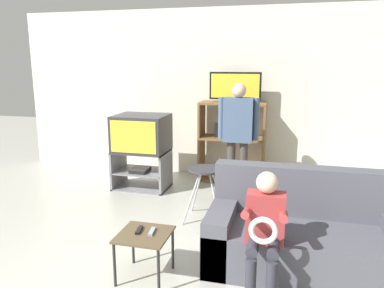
% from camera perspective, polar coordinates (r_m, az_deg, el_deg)
% --- Properties ---
extents(wall_back, '(6.40, 0.06, 2.60)m').
position_cam_1_polar(wall_back, '(5.94, 2.91, 7.62)').
color(wall_back, silver).
rests_on(wall_back, ground_plane).
extents(tv_stand, '(0.77, 0.54, 0.55)m').
position_cam_1_polar(tv_stand, '(5.46, -7.67, -3.86)').
color(tv_stand, slate).
rests_on(tv_stand, ground_plane).
extents(television_main, '(0.73, 0.62, 0.52)m').
position_cam_1_polar(television_main, '(5.33, -7.70, 1.67)').
color(television_main, '#2D2D33').
rests_on(television_main, tv_stand).
extents(media_shelf, '(0.99, 0.42, 1.21)m').
position_cam_1_polar(media_shelf, '(5.70, 6.12, 0.43)').
color(media_shelf, brown).
rests_on(media_shelf, ground_plane).
extents(television_flat, '(0.76, 0.20, 0.44)m').
position_cam_1_polar(television_flat, '(5.58, 6.58, 8.46)').
color(television_flat, black).
rests_on(television_flat, media_shelf).
extents(folding_stool, '(0.46, 0.44, 0.62)m').
position_cam_1_polar(folding_stool, '(4.26, 2.11, -4.99)').
color(folding_stool, '#B7B7BC').
rests_on(folding_stool, ground_plane).
extents(snack_table, '(0.42, 0.42, 0.40)m').
position_cam_1_polar(snack_table, '(3.24, -7.27, -14.19)').
color(snack_table, brown).
rests_on(snack_table, ground_plane).
extents(remote_control_black, '(0.06, 0.15, 0.02)m').
position_cam_1_polar(remote_control_black, '(3.26, -8.06, -12.84)').
color(remote_control_black, black).
rests_on(remote_control_black, snack_table).
extents(remote_control_white, '(0.05, 0.15, 0.02)m').
position_cam_1_polar(remote_control_white, '(3.22, -6.13, -13.11)').
color(remote_control_white, gray).
rests_on(remote_control_white, snack_table).
extents(couch, '(1.69, 0.81, 0.85)m').
position_cam_1_polar(couch, '(3.54, 16.82, -13.35)').
color(couch, '#4C4C56').
rests_on(couch, ground_plane).
extents(person_standing_adult, '(0.53, 0.20, 1.53)m').
position_cam_1_polar(person_standing_adult, '(4.93, 7.03, 2.15)').
color(person_standing_adult, '#3D3833').
rests_on(person_standing_adult, ground_plane).
extents(person_seated_child, '(0.33, 0.43, 0.97)m').
position_cam_1_polar(person_seated_child, '(2.99, 11.04, -12.04)').
color(person_seated_child, '#2D2D38').
rests_on(person_seated_child, ground_plane).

